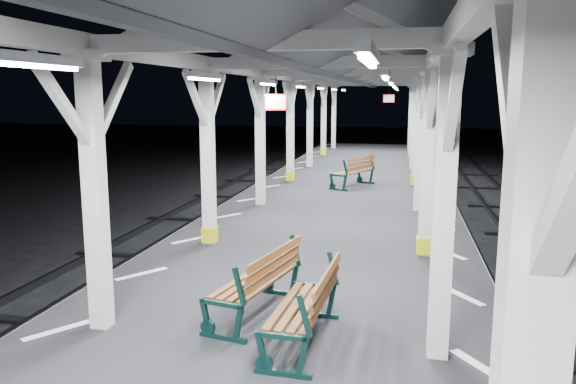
% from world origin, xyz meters
% --- Properties ---
extents(ground, '(120.00, 120.00, 0.00)m').
position_xyz_m(ground, '(0.00, 0.00, 0.00)').
color(ground, black).
rests_on(ground, ground).
extents(platform, '(6.00, 50.00, 1.00)m').
position_xyz_m(platform, '(0.00, 0.00, 0.50)').
color(platform, black).
rests_on(platform, ground).
extents(hazard_stripes_left, '(1.00, 48.00, 0.01)m').
position_xyz_m(hazard_stripes_left, '(-2.45, 0.00, 1.00)').
color(hazard_stripes_left, silver).
rests_on(hazard_stripes_left, platform).
extents(hazard_stripes_right, '(1.00, 48.00, 0.01)m').
position_xyz_m(hazard_stripes_right, '(2.45, 0.00, 1.00)').
color(hazard_stripes_right, silver).
rests_on(hazard_stripes_right, platform).
extents(track_left, '(2.20, 60.00, 0.16)m').
position_xyz_m(track_left, '(-5.00, 0.00, 0.08)').
color(track_left, '#2D2D33').
rests_on(track_left, ground).
extents(canopy, '(5.40, 49.00, 4.65)m').
position_xyz_m(canopy, '(0.00, -0.01, 4.56)').
color(canopy, beige).
rests_on(canopy, platform).
extents(bench_near, '(0.97, 1.78, 0.92)m').
position_xyz_m(bench_near, '(-0.15, -1.30, 1.49)').
color(bench_near, black).
rests_on(bench_near, platform).
extents(bench_mid, '(0.72, 1.69, 0.90)m').
position_xyz_m(bench_mid, '(0.58, -1.99, 1.48)').
color(bench_mid, black).
rests_on(bench_mid, platform).
extents(bench_far, '(1.30, 1.84, 0.94)m').
position_xyz_m(bench_far, '(0.20, 9.27, 1.50)').
color(bench_far, black).
rests_on(bench_far, platform).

